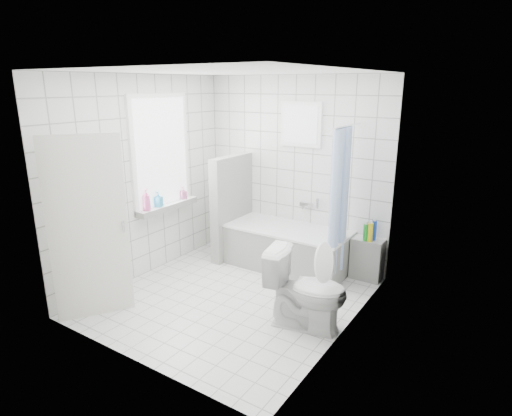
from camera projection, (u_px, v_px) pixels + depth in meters
The scene contains 19 objects.
ground at pixel (233, 297), 5.17m from camera, with size 3.00×3.00×0.00m, color white.
ceiling at pixel (229, 71), 4.44m from camera, with size 3.00×3.00×0.00m, color white.
wall_back at pixel (294, 171), 6.01m from camera, with size 2.80×0.02×2.60m, color white.
wall_front at pixel (126, 229), 3.60m from camera, with size 2.80×0.02×2.60m, color white.
wall_left at pixel (144, 178), 5.54m from camera, with size 0.02×3.00×2.60m, color white.
wall_right at pixel (350, 212), 4.07m from camera, with size 0.02×3.00×2.60m, color white.
window_left at pixel (162, 152), 5.67m from camera, with size 0.01×0.90×1.40m, color white.
window_back at pixel (300, 125), 5.74m from camera, with size 0.50×0.01×0.50m, color white.
window_sill at pixel (167, 206), 5.86m from camera, with size 0.18×1.02×0.08m, color white.
door at pixel (89, 229), 4.51m from camera, with size 0.04×0.80×2.00m, color silver.
bathtub at pixel (288, 248), 5.93m from camera, with size 1.69×0.77×0.58m.
partition_wall at pixel (232, 207), 6.23m from camera, with size 0.15×0.85×1.50m, color white.
tiled_ledge at pixel (367, 259), 5.59m from camera, with size 0.40×0.24×0.55m, color white.
toilet at pixel (307, 290), 4.42m from camera, with size 0.48×0.83×0.85m, color white.
curtain_rod at pixel (348, 126), 5.02m from camera, with size 0.02×0.02×0.80m, color silver.
shower_curtain at pixel (339, 202), 5.17m from camera, with size 0.14×0.48×1.78m, color #426DC4, non-canonical shape.
tub_faucet at pixel (306, 205), 5.99m from camera, with size 0.18×0.06×0.06m, color silver.
sill_bottles at pixel (157, 198), 5.65m from camera, with size 0.13×0.81×0.28m.
ledge_bottles at pixel (370, 232), 5.42m from camera, with size 0.14×0.15×0.26m.
Camera 1 is at (2.78, -3.76, 2.47)m, focal length 30.00 mm.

